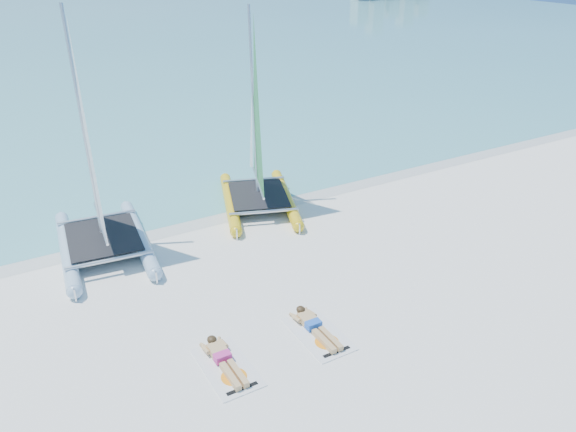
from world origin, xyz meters
name	(u,v)px	position (x,y,z in m)	size (l,w,h in m)	color
ground	(293,298)	(0.00, 0.00, 0.00)	(140.00, 140.00, 0.00)	white
sea	(11,20)	(0.00, 63.00, 0.01)	(140.00, 115.00, 0.01)	#7ACBCA
wet_sand_strip	(210,216)	(0.00, 5.50, 0.00)	(140.00, 1.40, 0.01)	silver
catamaran_blue	(94,183)	(-3.57, 5.10, 2.10)	(3.01, 5.40, 7.05)	#A7C8DB
catamaran_yellow	(255,143)	(1.99, 5.93, 2.11)	(3.86, 5.41, 6.69)	gold
towel_a	(227,367)	(-2.55, -1.53, 0.01)	(1.00, 1.85, 0.02)	white
sunbather_a	(223,358)	(-2.55, -1.34, 0.12)	(0.37, 1.73, 0.26)	tan
towel_b	(318,334)	(-0.22, -1.55, 0.01)	(1.00, 1.85, 0.02)	white
sunbather_b	(314,326)	(-0.22, -1.36, 0.12)	(0.37, 1.73, 0.26)	tan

